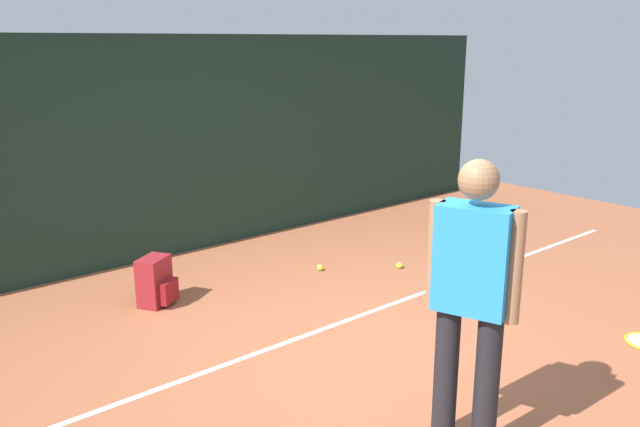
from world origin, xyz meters
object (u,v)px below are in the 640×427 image
object	(u,v)px
tennis_ball_by_fence	(320,268)
tennis_ball_near_player	(399,265)
backpack	(156,282)
tennis_player	(472,291)

from	to	relation	value
tennis_ball_by_fence	tennis_ball_near_player	bearing A→B (deg)	-35.32
backpack	tennis_ball_by_fence	bearing A→B (deg)	-40.79
tennis_player	backpack	size ratio (longest dim) A/B	3.86
tennis_ball_near_player	tennis_ball_by_fence	world-z (taller)	same
tennis_player	tennis_ball_near_player	size ratio (longest dim) A/B	25.76
tennis_ball_by_fence	tennis_player	bearing A→B (deg)	-114.18
tennis_player	backpack	xyz separation A→B (m)	(-0.42, 3.07, -0.76)
backpack	tennis_ball_near_player	distance (m)	2.48
tennis_player	backpack	distance (m)	3.19
backpack	tennis_player	bearing A→B (deg)	-113.81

